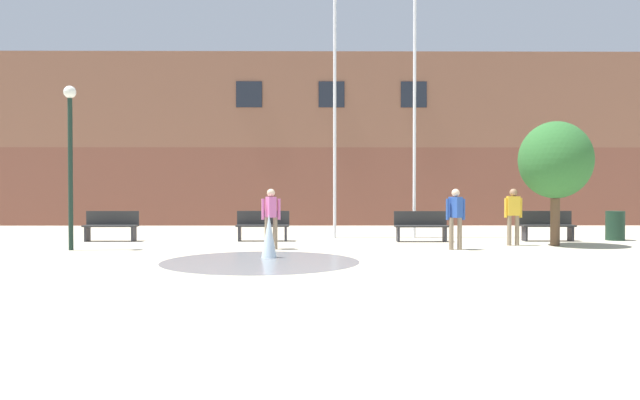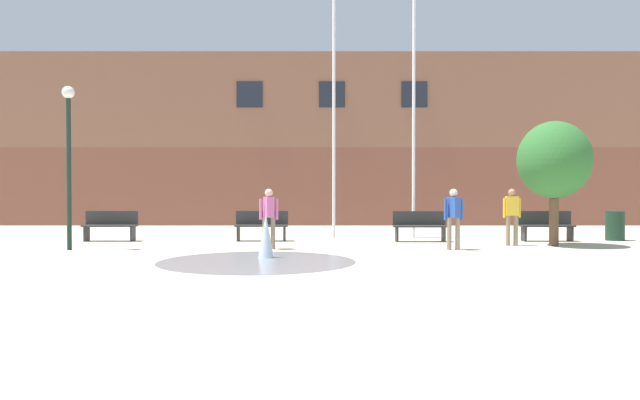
{
  "view_description": "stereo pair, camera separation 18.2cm",
  "coord_description": "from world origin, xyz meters",
  "px_view_note": "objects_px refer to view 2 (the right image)",
  "views": [
    {
      "loc": [
        -0.69,
        -8.87,
        1.62
      ],
      "look_at": [
        -0.57,
        7.3,
        1.3
      ],
      "focal_mm": 35.0,
      "sensor_mm": 36.0,
      "label": 1
    },
    {
      "loc": [
        -0.51,
        -8.87,
        1.62
      ],
      "look_at": [
        -0.57,
        7.3,
        1.3
      ],
      "focal_mm": 35.0,
      "sensor_mm": 36.0,
      "label": 2
    }
  ],
  "objects_px": {
    "adult_watching": "(456,214)",
    "street_tree_near_building": "(557,160)",
    "park_bench_center": "(264,225)",
    "flagpole_left": "(337,92)",
    "lamp_post_left_lane": "(71,144)",
    "park_bench_far_left": "(113,225)",
    "park_bench_under_right_flagpole": "(422,226)",
    "adult_in_red": "(271,214)",
    "park_bench_far_right": "(549,225)",
    "teen_by_trashcan": "(514,212)",
    "flagpole_right": "(417,92)",
    "trash_can": "(618,226)"
  },
  "relations": [
    {
      "from": "street_tree_near_building",
      "to": "park_bench_center",
      "type": "bearing_deg",
      "value": 168.64
    },
    {
      "from": "park_bench_under_right_flagpole",
      "to": "street_tree_near_building",
      "type": "height_order",
      "value": "street_tree_near_building"
    },
    {
      "from": "trash_can",
      "to": "adult_watching",
      "type": "bearing_deg",
      "value": -152.75
    },
    {
      "from": "park_bench_center",
      "to": "park_bench_far_left",
      "type": "bearing_deg",
      "value": -179.45
    },
    {
      "from": "park_bench_far_left",
      "to": "park_bench_far_right",
      "type": "bearing_deg",
      "value": -0.09
    },
    {
      "from": "teen_by_trashcan",
      "to": "flagpole_right",
      "type": "distance_m",
      "value": 5.19
    },
    {
      "from": "flagpole_left",
      "to": "street_tree_near_building",
      "type": "distance_m",
      "value": 7.05
    },
    {
      "from": "park_bench_under_right_flagpole",
      "to": "flagpole_left",
      "type": "height_order",
      "value": "flagpole_left"
    },
    {
      "from": "park_bench_center",
      "to": "adult_in_red",
      "type": "bearing_deg",
      "value": -80.47
    },
    {
      "from": "flagpole_right",
      "to": "lamp_post_left_lane",
      "type": "height_order",
      "value": "flagpole_right"
    },
    {
      "from": "park_bench_far_left",
      "to": "park_bench_center",
      "type": "distance_m",
      "value": 4.59
    },
    {
      "from": "park_bench_under_right_flagpole",
      "to": "adult_in_red",
      "type": "distance_m",
      "value": 4.94
    },
    {
      "from": "trash_can",
      "to": "street_tree_near_building",
      "type": "relative_size",
      "value": 0.26
    },
    {
      "from": "park_bench_center",
      "to": "lamp_post_left_lane",
      "type": "distance_m",
      "value": 5.94
    },
    {
      "from": "flagpole_left",
      "to": "park_bench_far_left",
      "type": "bearing_deg",
      "value": -169.87
    },
    {
      "from": "park_bench_under_right_flagpole",
      "to": "street_tree_near_building",
      "type": "bearing_deg",
      "value": -22.01
    },
    {
      "from": "park_bench_center",
      "to": "teen_by_trashcan",
      "type": "relative_size",
      "value": 1.01
    },
    {
      "from": "adult_watching",
      "to": "flagpole_right",
      "type": "xyz_separation_m",
      "value": [
        -0.43,
        3.9,
        3.75
      ]
    },
    {
      "from": "park_bench_far_right",
      "to": "lamp_post_left_lane",
      "type": "distance_m",
      "value": 13.84
    },
    {
      "from": "park_bench_far_left",
      "to": "lamp_post_left_lane",
      "type": "bearing_deg",
      "value": -93.15
    },
    {
      "from": "adult_in_red",
      "to": "flagpole_left",
      "type": "height_order",
      "value": "flagpole_left"
    },
    {
      "from": "park_bench_under_right_flagpole",
      "to": "flagpole_right",
      "type": "relative_size",
      "value": 0.18
    },
    {
      "from": "adult_watching",
      "to": "flagpole_left",
      "type": "distance_m",
      "value": 6.2
    },
    {
      "from": "flagpole_left",
      "to": "trash_can",
      "type": "xyz_separation_m",
      "value": [
        8.58,
        -1.04,
        -4.25
      ]
    },
    {
      "from": "park_bench_far_left",
      "to": "adult_watching",
      "type": "distance_m",
      "value": 10.21
    },
    {
      "from": "lamp_post_left_lane",
      "to": "adult_in_red",
      "type": "bearing_deg",
      "value": 2.31
    },
    {
      "from": "park_bench_center",
      "to": "flagpole_left",
      "type": "distance_m",
      "value": 4.92
    },
    {
      "from": "park_bench_far_right",
      "to": "adult_watching",
      "type": "bearing_deg",
      "value": -141.83
    },
    {
      "from": "adult_in_red",
      "to": "flagpole_right",
      "type": "height_order",
      "value": "flagpole_right"
    },
    {
      "from": "trash_can",
      "to": "flagpole_left",
      "type": "bearing_deg",
      "value": 173.12
    },
    {
      "from": "park_bench_center",
      "to": "flagpole_right",
      "type": "distance_m",
      "value": 6.51
    },
    {
      "from": "park_bench_far_left",
      "to": "teen_by_trashcan",
      "type": "relative_size",
      "value": 1.01
    },
    {
      "from": "adult_in_red",
      "to": "flagpole_left",
      "type": "bearing_deg",
      "value": 132.44
    },
    {
      "from": "park_bench_far_right",
      "to": "adult_in_red",
      "type": "distance_m",
      "value": 8.6
    },
    {
      "from": "adult_watching",
      "to": "street_tree_near_building",
      "type": "bearing_deg",
      "value": 80.07
    },
    {
      "from": "park_bench_far_left",
      "to": "flagpole_left",
      "type": "bearing_deg",
      "value": 10.13
    },
    {
      "from": "adult_in_red",
      "to": "street_tree_near_building",
      "type": "xyz_separation_m",
      "value": [
        7.84,
        0.9,
        1.44
      ]
    },
    {
      "from": "park_bench_far_left",
      "to": "flagpole_right",
      "type": "relative_size",
      "value": 0.18
    },
    {
      "from": "teen_by_trashcan",
      "to": "flagpole_left",
      "type": "distance_m",
      "value": 6.75
    },
    {
      "from": "park_bench_under_right_flagpole",
      "to": "flagpole_right",
      "type": "distance_m",
      "value": 4.44
    },
    {
      "from": "flagpole_left",
      "to": "lamp_post_left_lane",
      "type": "xyz_separation_m",
      "value": [
        -6.99,
        -3.95,
        -1.95
      ]
    },
    {
      "from": "adult_in_red",
      "to": "teen_by_trashcan",
      "type": "height_order",
      "value": "same"
    },
    {
      "from": "teen_by_trashcan",
      "to": "flagpole_right",
      "type": "bearing_deg",
      "value": 130.94
    },
    {
      "from": "adult_watching",
      "to": "teen_by_trashcan",
      "type": "relative_size",
      "value": 1.0
    },
    {
      "from": "park_bench_far_left",
      "to": "street_tree_near_building",
      "type": "relative_size",
      "value": 0.46
    },
    {
      "from": "flagpole_right",
      "to": "trash_can",
      "type": "relative_size",
      "value": 9.85
    },
    {
      "from": "flagpole_right",
      "to": "adult_in_red",
      "type": "bearing_deg",
      "value": -139.59
    },
    {
      "from": "trash_can",
      "to": "street_tree_near_building",
      "type": "distance_m",
      "value": 3.67
    },
    {
      "from": "adult_watching",
      "to": "flagpole_right",
      "type": "relative_size",
      "value": 0.18
    },
    {
      "from": "park_bench_center",
      "to": "flagpole_left",
      "type": "bearing_deg",
      "value": 27.65
    }
  ]
}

